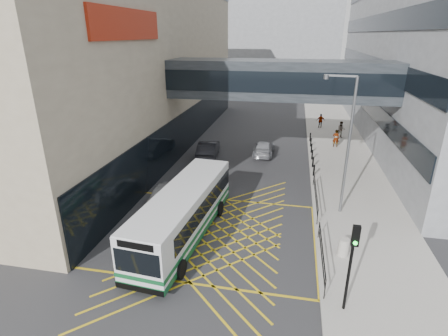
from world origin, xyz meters
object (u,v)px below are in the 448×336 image
Objects in this scene: bus at (184,212)px; car_white at (165,192)px; litter_bin at (343,247)px; traffic_light at (352,256)px; pedestrian_c at (321,121)px; car_silver at (264,148)px; street_lamp at (346,138)px; pedestrian_a at (336,138)px; car_dark at (208,149)px; pedestrian_b at (341,130)px.

bus is 2.55× the size of car_white.
bus is 11.17× the size of litter_bin.
traffic_light is 2.40× the size of pedestrian_c.
bus reaches higher than car_silver.
street_lamp is 9.02× the size of litter_bin.
bus is at bearing 79.27° from car_silver.
pedestrian_a is at bearing 96.28° from pedestrian_c.
bus is 28.13m from pedestrian_c.
pedestrian_b reaches higher than car_dark.
bus is 5.98× the size of pedestrian_a.
pedestrian_c is (0.70, 31.13, -1.82)m from traffic_light.
pedestrian_b reaches higher than pedestrian_a.
pedestrian_a is at bearing -162.15° from car_dark.
car_white is 0.82× the size of car_dark.
pedestrian_a is at bearing -133.60° from car_white.
pedestrian_c is at bearing -120.27° from car_white.
pedestrian_b is (10.95, 22.52, -0.51)m from bus.
pedestrian_a is (10.07, 18.94, -0.53)m from bus.
pedestrian_a is 1.04× the size of pedestrian_c.
traffic_light is 27.20m from pedestrian_b.
litter_bin is (11.45, -4.57, -0.03)m from car_white.
street_lamp is (5.77, -10.92, 4.38)m from car_silver.
car_silver is (5.87, 11.37, 0.02)m from car_white.
car_dark is at bearing 127.14° from litter_bin.
pedestrian_b is 1.06× the size of pedestrian_c.
car_silver is 10.53m from pedestrian_b.
traffic_light is at bearing 88.48° from pedestrian_a.
car_silver is 2.46× the size of pedestrian_a.
traffic_light is 0.48× the size of street_lamp.
litter_bin is at bearing -98.81° from pedestrian_b.
traffic_light is 4.30× the size of litter_bin.
car_silver is 0.51× the size of street_lamp.
pedestrian_b reaches higher than car_silver.
street_lamp is 22.42m from pedestrian_c.
street_lamp is (0.58, 9.08, 2.23)m from traffic_light.
pedestrian_b is at bearing 113.81° from pedestrian_c.
pedestrian_b reaches higher than car_white.
traffic_light is at bearing 105.13° from car_silver.
street_lamp is at bearing 118.43° from car_silver.
car_silver is 16.89m from litter_bin.
pedestrian_b is (2.27, 22.95, 0.43)m from litter_bin.
pedestrian_b is at bearing -151.41° from car_dark.
street_lamp is 14.95m from pedestrian_a.
bus is 1.24× the size of street_lamp.
pedestrian_a reaches higher than pedestrian_c.
street_lamp is at bearing 134.24° from car_dark.
car_dark is 17.65m from litter_bin.
street_lamp reaches higher than traffic_light.
street_lamp reaches higher than pedestrian_c.
car_white is 4.38× the size of litter_bin.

